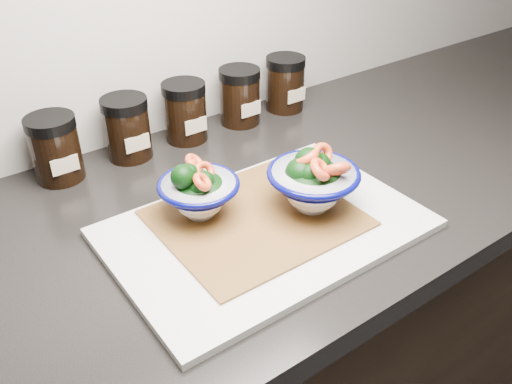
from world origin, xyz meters
TOP-DOWN VIEW (x-y plane):
  - countertop at (0.00, 1.45)m, footprint 3.50×0.60m
  - cutting_board at (0.03, 1.36)m, footprint 0.45×0.30m
  - bamboo_mat at (0.02, 1.38)m, footprint 0.28×0.24m
  - bowl_left at (-0.04, 1.44)m, footprint 0.12×0.12m
  - bowl_right at (0.11, 1.36)m, footprint 0.14×0.14m
  - spice_jar_a at (-0.17, 1.69)m, footprint 0.08×0.08m
  - spice_jar_b at (-0.04, 1.69)m, footprint 0.08×0.08m
  - spice_jar_c at (0.08, 1.69)m, footprint 0.08×0.08m
  - spice_jar_d at (0.20, 1.69)m, footprint 0.08×0.08m
  - spice_jar_e at (0.32, 1.69)m, footprint 0.08×0.08m

SIDE VIEW (x-z plane):
  - countertop at x=0.00m, z-range 0.86..0.90m
  - cutting_board at x=0.03m, z-range 0.90..0.91m
  - bamboo_mat at x=0.02m, z-range 0.91..0.92m
  - bowl_left at x=-0.04m, z-range 0.91..1.00m
  - spice_jar_a at x=-0.17m, z-range 0.90..1.01m
  - spice_jar_b at x=-0.04m, z-range 0.90..1.01m
  - spice_jar_c at x=0.08m, z-range 0.90..1.01m
  - spice_jar_d at x=0.20m, z-range 0.90..1.01m
  - spice_jar_e at x=0.32m, z-range 0.90..1.01m
  - bowl_right at x=0.11m, z-range 0.91..1.01m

